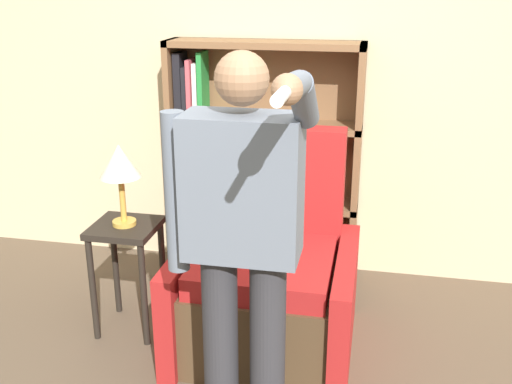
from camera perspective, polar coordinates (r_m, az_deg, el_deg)
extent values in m
cube|color=beige|center=(3.94, 4.71, 11.90)|extent=(8.00, 0.06, 2.80)
cube|color=brown|center=(4.08, -7.59, 3.21)|extent=(0.04, 0.28, 1.57)
cube|color=brown|center=(3.87, 9.55, 2.18)|extent=(0.04, 0.28, 1.57)
cube|color=brown|center=(4.05, 1.11, 3.28)|extent=(1.24, 0.01, 1.57)
cube|color=brown|center=(4.21, 0.71, -7.25)|extent=(1.24, 0.28, 0.04)
cube|color=brown|center=(4.01, 0.74, -0.83)|extent=(1.24, 0.28, 0.04)
cube|color=brown|center=(3.86, 0.77, 6.46)|extent=(1.24, 0.28, 0.04)
cube|color=brown|center=(3.78, 0.81, 13.90)|extent=(1.24, 0.28, 0.04)
cube|color=purple|center=(4.27, -6.66, -4.34)|extent=(0.03, 0.20, 0.32)
cube|color=red|center=(4.26, -6.11, -4.47)|extent=(0.04, 0.22, 0.31)
cube|color=#9E7A47|center=(4.25, -5.62, -4.58)|extent=(0.03, 0.20, 0.30)
cube|color=#1E47B2|center=(4.21, -5.13, -3.75)|extent=(0.04, 0.23, 0.44)
cube|color=#9E7A47|center=(4.21, -4.52, -4.13)|extent=(0.04, 0.23, 0.39)
cube|color=#BC4C56|center=(4.09, -6.80, 2.01)|extent=(0.05, 0.22, 0.31)
cube|color=orange|center=(4.07, -6.08, 1.93)|extent=(0.05, 0.24, 0.30)
cube|color=#5B99A8|center=(4.06, -5.41, 1.88)|extent=(0.04, 0.20, 0.30)
cube|color=gold|center=(4.03, -4.62, 2.48)|extent=(0.06, 0.22, 0.40)
cube|color=black|center=(4.01, -3.94, 2.48)|extent=(0.04, 0.17, 0.40)
cube|color=black|center=(3.95, -7.16, 10.04)|extent=(0.05, 0.17, 0.42)
cube|color=black|center=(3.95, -6.52, 9.42)|extent=(0.03, 0.19, 0.34)
cube|color=#BC4C56|center=(3.93, -6.09, 9.74)|extent=(0.03, 0.20, 0.38)
cube|color=white|center=(3.92, -5.59, 9.57)|extent=(0.03, 0.15, 0.36)
cube|color=#238438|center=(3.91, -5.06, 10.07)|extent=(0.03, 0.18, 0.43)
cube|color=#4C3823|center=(3.32, 0.90, -11.14)|extent=(0.75, 0.81, 0.45)
cube|color=#A31E1E|center=(3.15, 0.79, -7.04)|extent=(0.71, 0.69, 0.12)
cube|color=#A31E1E|center=(3.45, 2.08, -1.35)|extent=(0.75, 0.16, 0.93)
cube|color=#A31E1E|center=(3.38, -6.24, -9.40)|extent=(0.10, 0.89, 0.58)
cube|color=#A31E1E|center=(3.25, 8.38, -10.82)|extent=(0.10, 0.89, 0.58)
cylinder|color=#2D2D33|center=(2.64, -3.38, -14.48)|extent=(0.15, 0.15, 0.89)
cylinder|color=#2D2D33|center=(2.61, 1.10, -15.01)|extent=(0.15, 0.15, 0.89)
cube|color=slate|center=(2.29, -1.28, 0.44)|extent=(0.45, 0.24, 0.57)
sphere|color=#997051|center=(2.19, -1.37, 10.76)|extent=(0.20, 0.20, 0.20)
cylinder|color=slate|center=(2.38, -7.66, -0.14)|extent=(0.09, 0.09, 0.66)
cylinder|color=slate|center=(2.05, 4.54, 8.62)|extent=(0.09, 0.28, 0.23)
cylinder|color=slate|center=(1.79, 3.62, 10.05)|extent=(0.08, 0.27, 0.10)
sphere|color=#997051|center=(1.66, 2.98, 9.71)|extent=(0.09, 0.09, 0.09)
cylinder|color=white|center=(1.57, 2.45, 9.13)|extent=(0.04, 0.15, 0.04)
cube|color=black|center=(3.39, -12.39, -3.34)|extent=(0.35, 0.35, 0.04)
cylinder|color=black|center=(3.47, -15.27, -8.98)|extent=(0.04, 0.04, 0.61)
cylinder|color=black|center=(3.35, -10.63, -9.65)|extent=(0.04, 0.04, 0.61)
cylinder|color=black|center=(3.70, -13.24, -6.87)|extent=(0.04, 0.04, 0.61)
cylinder|color=black|center=(3.59, -8.87, -7.40)|extent=(0.04, 0.04, 0.61)
cylinder|color=gold|center=(3.38, -12.43, -2.86)|extent=(0.13, 0.13, 0.02)
cylinder|color=gold|center=(3.33, -12.60, -0.66)|extent=(0.03, 0.03, 0.25)
cone|color=beige|center=(3.26, -12.88, 2.90)|extent=(0.22, 0.22, 0.18)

